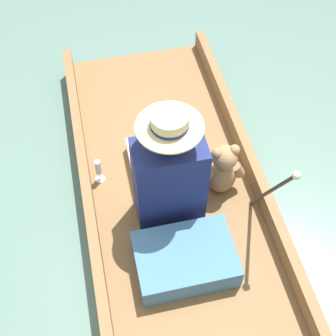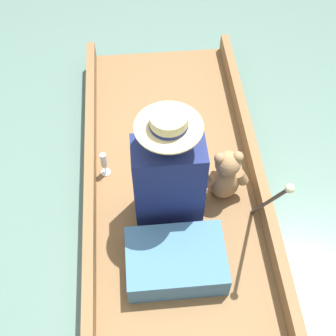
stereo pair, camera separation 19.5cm
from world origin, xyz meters
name	(u,v)px [view 2 (the right image)]	position (x,y,z in m)	size (l,w,h in m)	color
ground_plane	(176,212)	(0.00, 0.00, 0.00)	(16.00, 16.00, 0.00)	slate
punt_boat	(176,207)	(0.00, 0.00, 0.07)	(1.11, 2.87, 0.24)	brown
seat_cushion	(176,261)	(-0.05, -0.42, 0.18)	(0.54, 0.38, 0.17)	teal
seated_person	(167,172)	(-0.05, 0.02, 0.42)	(0.39, 0.71, 0.86)	white
teddy_bear	(225,176)	(0.29, 0.05, 0.29)	(0.29, 0.17, 0.41)	#9E754C
wine_glass	(104,162)	(-0.43, 0.28, 0.21)	(0.06, 0.06, 0.19)	silver
walking_cane	(272,200)	(0.45, -0.29, 0.54)	(0.04, 0.35, 0.76)	#2D2823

